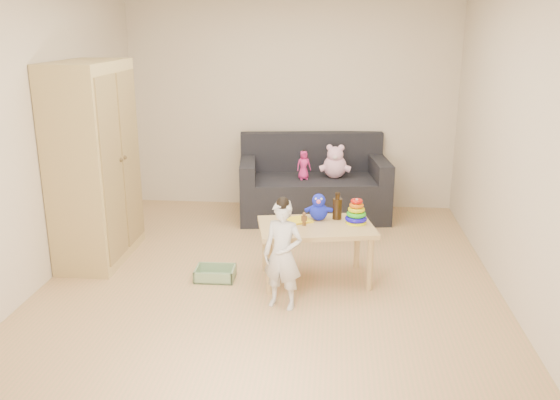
# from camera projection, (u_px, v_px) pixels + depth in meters

# --- Properties ---
(room) EXTENTS (4.50, 4.50, 4.50)m
(room) POSITION_uv_depth(u_px,v_px,m) (272.00, 136.00, 5.08)
(room) COLOR tan
(room) RESTS_ON ground
(wardrobe) EXTENTS (0.53, 1.06, 1.90)m
(wardrobe) POSITION_uv_depth(u_px,v_px,m) (94.00, 163.00, 5.61)
(wardrobe) COLOR tan
(wardrobe) RESTS_ON ground
(sofa) EXTENTS (1.82, 1.07, 0.48)m
(sofa) POSITION_uv_depth(u_px,v_px,m) (313.00, 197.00, 7.04)
(sofa) COLOR black
(sofa) RESTS_ON ground
(play_table) EXTENTS (1.09, 0.80, 0.52)m
(play_table) POSITION_uv_depth(u_px,v_px,m) (316.00, 253.00, 5.28)
(play_table) COLOR tan
(play_table) RESTS_ON ground
(storage_bin) EXTENTS (0.36, 0.27, 0.11)m
(storage_bin) POSITION_uv_depth(u_px,v_px,m) (215.00, 273.00, 5.36)
(storage_bin) COLOR gray
(storage_bin) RESTS_ON ground
(toddler) EXTENTS (0.38, 0.31, 0.88)m
(toddler) POSITION_uv_depth(u_px,v_px,m) (283.00, 256.00, 4.73)
(toddler) COLOR silver
(toddler) RESTS_ON ground
(pink_bear) EXTENTS (0.31, 0.28, 0.33)m
(pink_bear) POSITION_uv_depth(u_px,v_px,m) (335.00, 164.00, 6.91)
(pink_bear) COLOR #FFBBDF
(pink_bear) RESTS_ON sofa
(doll) EXTENTS (0.19, 0.16, 0.33)m
(doll) POSITION_uv_depth(u_px,v_px,m) (304.00, 165.00, 6.84)
(doll) COLOR #EC2C87
(doll) RESTS_ON sofa
(ring_stacker) EXTENTS (0.20, 0.20, 0.22)m
(ring_stacker) POSITION_uv_depth(u_px,v_px,m) (356.00, 214.00, 5.23)
(ring_stacker) COLOR #F6FF0D
(ring_stacker) RESTS_ON play_table
(brown_bottle) EXTENTS (0.08, 0.08, 0.25)m
(brown_bottle) POSITION_uv_depth(u_px,v_px,m) (337.00, 208.00, 5.34)
(brown_bottle) COLOR black
(brown_bottle) RESTS_ON play_table
(blue_plush) EXTENTS (0.26, 0.24, 0.25)m
(blue_plush) POSITION_uv_depth(u_px,v_px,m) (319.00, 206.00, 5.32)
(blue_plush) COLOR #1926E8
(blue_plush) RESTS_ON play_table
(wooden_figure) EXTENTS (0.05, 0.05, 0.12)m
(wooden_figure) POSITION_uv_depth(u_px,v_px,m) (304.00, 219.00, 5.18)
(wooden_figure) COLOR brown
(wooden_figure) RESTS_ON play_table
(yellow_book) EXTENTS (0.27, 0.27, 0.02)m
(yellow_book) POSITION_uv_depth(u_px,v_px,m) (299.00, 220.00, 5.32)
(yellow_book) COLOR yellow
(yellow_book) RESTS_ON play_table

